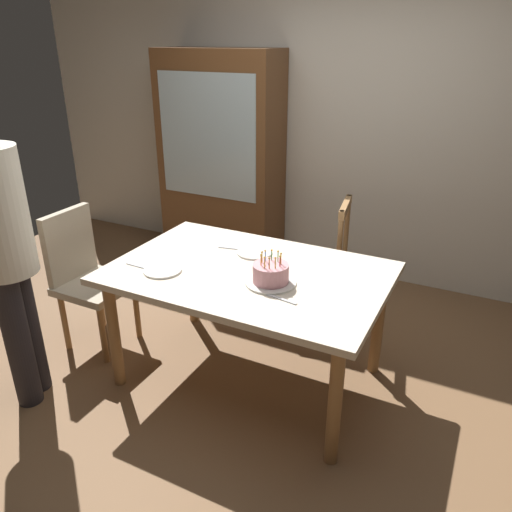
{
  "coord_description": "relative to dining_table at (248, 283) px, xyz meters",
  "views": [
    {
      "loc": [
        1.21,
        -2.29,
        1.99
      ],
      "look_at": [
        0.05,
        0.0,
        0.85
      ],
      "focal_mm": 34.83,
      "sensor_mm": 36.0,
      "label": 1
    }
  ],
  "objects": [
    {
      "name": "ground",
      "position": [
        0.0,
        0.0,
        -0.66
      ],
      "size": [
        6.4,
        6.4,
        0.0
      ],
      "primitive_type": "plane",
      "color": "brown"
    },
    {
      "name": "person_celebrant",
      "position": [
        -1.08,
        -0.73,
        0.3
      ],
      "size": [
        0.32,
        0.32,
        1.69
      ],
      "color": "#262328",
      "rests_on": "ground"
    },
    {
      "name": "chair_upholstered",
      "position": [
        -1.18,
        -0.12,
        -0.13
      ],
      "size": [
        0.45,
        0.44,
        0.95
      ],
      "color": "tan",
      "rests_on": "ground"
    },
    {
      "name": "back_wall",
      "position": [
        0.0,
        1.85,
        0.64
      ],
      "size": [
        6.4,
        0.1,
        2.6
      ],
      "primitive_type": "cube",
      "color": "silver",
      "rests_on": "ground"
    },
    {
      "name": "birthday_cake",
      "position": [
        0.19,
        -0.09,
        0.14
      ],
      "size": [
        0.28,
        0.28,
        0.18
      ],
      "color": "silver",
      "rests_on": "dining_table"
    },
    {
      "name": "dining_table",
      "position": [
        0.0,
        0.0,
        0.0
      ],
      "size": [
        1.58,
        1.04,
        0.75
      ],
      "color": "beige",
      "rests_on": "ground"
    },
    {
      "name": "fork_near_celebrant",
      "position": [
        -0.59,
        -0.25,
        0.09
      ],
      "size": [
        0.18,
        0.02,
        0.01
      ],
      "primitive_type": "cube",
      "rotation": [
        0.0,
        0.0,
        -0.04
      ],
      "color": "silver",
      "rests_on": "dining_table"
    },
    {
      "name": "chair_spindle_back",
      "position": [
        0.13,
        0.85,
        -0.21
      ],
      "size": [
        0.51,
        0.51,
        0.95
      ],
      "color": "tan",
      "rests_on": "ground"
    },
    {
      "name": "fork_near_guest",
      "position": [
        0.31,
        -0.23,
        0.09
      ],
      "size": [
        0.18,
        0.04,
        0.01
      ],
      "primitive_type": "cube",
      "rotation": [
        0.0,
        0.0,
        -0.15
      ],
      "color": "silver",
      "rests_on": "dining_table"
    },
    {
      "name": "fork_far_side",
      "position": [
        -0.24,
        0.23,
        0.09
      ],
      "size": [
        0.18,
        0.05,
        0.01
      ],
      "primitive_type": "cube",
      "rotation": [
        0.0,
        0.0,
        0.2
      ],
      "color": "silver",
      "rests_on": "dining_table"
    },
    {
      "name": "plate_near_celebrant",
      "position": [
        -0.43,
        -0.23,
        0.09
      ],
      "size": [
        0.22,
        0.22,
        0.01
      ],
      "primitive_type": "cylinder",
      "color": "white",
      "rests_on": "dining_table"
    },
    {
      "name": "china_cabinet",
      "position": [
        -1.09,
        1.56,
        0.29
      ],
      "size": [
        1.1,
        0.45,
        1.9
      ],
      "color": "brown",
      "rests_on": "ground"
    },
    {
      "name": "plate_far_side",
      "position": [
        -0.08,
        0.23,
        0.09
      ],
      "size": [
        0.22,
        0.22,
        0.01
      ],
      "primitive_type": "cylinder",
      "color": "white",
      "rests_on": "dining_table"
    }
  ]
}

